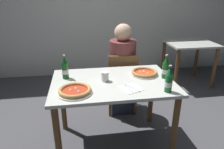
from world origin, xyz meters
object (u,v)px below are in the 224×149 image
(dining_table_main, at_px, (113,91))
(paper_cup, at_px, (105,77))
(napkin_with_cutlery, at_px, (130,88))
(pizza_margherita_near, at_px, (144,73))
(dining_table_background, at_px, (189,51))
(beer_bottle_left, at_px, (166,68))
(pizza_marinara_far, at_px, (75,91))
(chair_behind_table, at_px, (122,80))
(diner_seated, at_px, (122,71))
(beer_bottle_right, at_px, (169,81))
(beer_bottle_center, at_px, (65,69))

(dining_table_main, height_order, paper_cup, paper_cup)
(napkin_with_cutlery, height_order, paper_cup, paper_cup)
(pizza_margherita_near, distance_m, napkin_with_cutlery, 0.39)
(dining_table_background, bearing_deg, beer_bottle_left, -126.20)
(dining_table_main, distance_m, beer_bottle_left, 0.58)
(pizza_marinara_far, relative_size, napkin_with_cutlery, 1.33)
(chair_behind_table, distance_m, pizza_marinara_far, 1.05)
(diner_seated, relative_size, paper_cup, 12.73)
(pizza_margherita_near, height_order, beer_bottle_left, beer_bottle_left)
(beer_bottle_right, height_order, napkin_with_cutlery, beer_bottle_right)
(pizza_margherita_near, xyz_separation_m, beer_bottle_left, (0.18, -0.12, 0.08))
(beer_bottle_left, bearing_deg, paper_cup, 178.25)
(beer_bottle_center, xyz_separation_m, paper_cup, (0.39, -0.13, -0.06))
(dining_table_main, bearing_deg, beer_bottle_left, -0.51)
(chair_behind_table, distance_m, beer_bottle_center, 0.91)
(pizza_margherita_near, distance_m, beer_bottle_left, 0.23)
(dining_table_background, relative_size, pizza_margherita_near, 2.71)
(dining_table_background, xyz_separation_m, beer_bottle_center, (-2.05, -1.27, 0.26))
(dining_table_background, relative_size, beer_bottle_center, 3.24)
(pizza_marinara_far, height_order, beer_bottle_right, beer_bottle_right)
(beer_bottle_center, bearing_deg, beer_bottle_right, -26.27)
(beer_bottle_center, height_order, paper_cup, beer_bottle_center)
(pizza_marinara_far, distance_m, beer_bottle_right, 0.82)
(dining_table_main, xyz_separation_m, dining_table_background, (1.58, 1.42, -0.04))
(dining_table_background, xyz_separation_m, paper_cup, (-1.66, -1.41, 0.21))
(chair_behind_table, distance_m, dining_table_background, 1.58)
(diner_seated, xyz_separation_m, dining_table_background, (1.35, 0.76, 0.01))
(paper_cup, bearing_deg, pizza_margherita_near, 13.19)
(beer_bottle_left, bearing_deg, chair_behind_table, 116.98)
(dining_table_main, height_order, chair_behind_table, chair_behind_table)
(beer_bottle_center, bearing_deg, dining_table_main, -17.66)
(paper_cup, bearing_deg, beer_bottle_center, 161.00)
(dining_table_main, xyz_separation_m, paper_cup, (-0.08, 0.01, 0.16))
(diner_seated, relative_size, pizza_marinara_far, 3.85)
(diner_seated, bearing_deg, napkin_with_cutlery, -96.77)
(pizza_marinara_far, relative_size, beer_bottle_left, 1.27)
(beer_bottle_right, bearing_deg, dining_table_main, 145.97)
(paper_cup, bearing_deg, dining_table_main, -10.50)
(napkin_with_cutlery, bearing_deg, beer_bottle_left, 25.13)
(beer_bottle_center, distance_m, napkin_with_cutlery, 0.69)
(dining_table_background, relative_size, pizza_marinara_far, 2.55)
(diner_seated, xyz_separation_m, beer_bottle_right, (0.21, -0.96, 0.27))
(chair_behind_table, distance_m, beer_bottle_left, 0.78)
(beer_bottle_left, xyz_separation_m, paper_cup, (-0.62, 0.02, -0.06))
(diner_seated, distance_m, napkin_with_cutlery, 0.88)
(pizza_margherita_near, bearing_deg, pizza_marinara_far, -156.39)
(chair_behind_table, relative_size, napkin_with_cutlery, 3.61)
(chair_behind_table, distance_m, pizza_margherita_near, 0.59)
(chair_behind_table, bearing_deg, dining_table_main, 75.39)
(dining_table_background, distance_m, pizza_marinara_far, 2.54)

